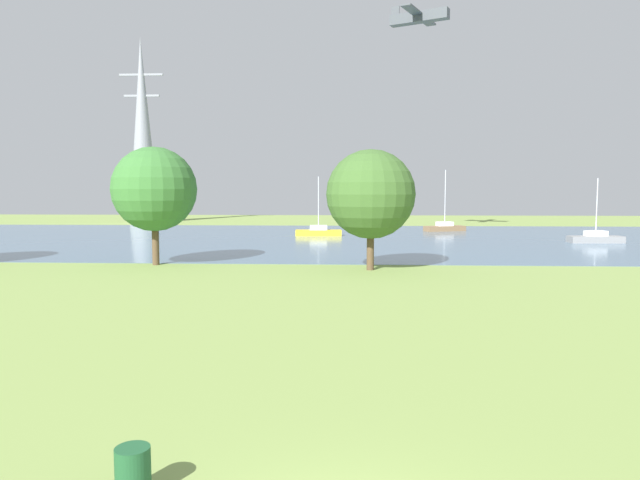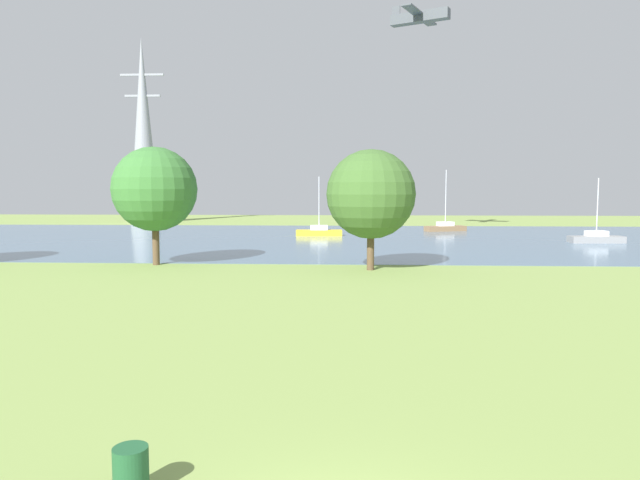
{
  "view_description": "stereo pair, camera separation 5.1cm",
  "coord_description": "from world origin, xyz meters",
  "px_view_note": "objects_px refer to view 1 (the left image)",
  "views": [
    {
      "loc": [
        0.02,
        -7.14,
        4.87
      ],
      "look_at": [
        -1.44,
        21.22,
        2.37
      ],
      "focal_mm": 32.45,
      "sensor_mm": 36.0,
      "label": 1
    },
    {
      "loc": [
        0.07,
        -7.14,
        4.87
      ],
      "look_at": [
        -1.44,
        21.22,
        2.37
      ],
      "focal_mm": 32.45,
      "sensor_mm": 36.0,
      "label": 2
    }
  ],
  "objects_px": {
    "litter_bin": "(133,472)",
    "light_aircraft": "(419,17)",
    "sailboat_brown": "(445,227)",
    "sailboat_gray": "(595,238)",
    "tree_east_far": "(154,189)",
    "tree_west_far": "(371,194)",
    "sailboat_yellow": "(318,232)",
    "electricity_pylon": "(143,131)"
  },
  "relations": [
    {
      "from": "sailboat_yellow",
      "to": "electricity_pylon",
      "type": "height_order",
      "value": "electricity_pylon"
    },
    {
      "from": "electricity_pylon",
      "to": "light_aircraft",
      "type": "xyz_separation_m",
      "value": [
        37.63,
        -19.84,
        9.88
      ]
    },
    {
      "from": "tree_west_far",
      "to": "light_aircraft",
      "type": "xyz_separation_m",
      "value": [
        6.05,
        29.39,
        18.73
      ]
    },
    {
      "from": "sailboat_gray",
      "to": "electricity_pylon",
      "type": "xyz_separation_m",
      "value": [
        -52.73,
        30.38,
        12.97
      ]
    },
    {
      "from": "sailboat_yellow",
      "to": "tree_east_far",
      "type": "relative_size",
      "value": 0.82
    },
    {
      "from": "litter_bin",
      "to": "sailboat_brown",
      "type": "distance_m",
      "value": 60.92
    },
    {
      "from": "sailboat_gray",
      "to": "litter_bin",
      "type": "bearing_deg",
      "value": -119.83
    },
    {
      "from": "sailboat_brown",
      "to": "sailboat_gray",
      "type": "bearing_deg",
      "value": -51.25
    },
    {
      "from": "sailboat_gray",
      "to": "tree_east_far",
      "type": "relative_size",
      "value": 0.77
    },
    {
      "from": "sailboat_gray",
      "to": "sailboat_brown",
      "type": "distance_m",
      "value": 18.13
    },
    {
      "from": "sailboat_brown",
      "to": "electricity_pylon",
      "type": "bearing_deg",
      "value": 158.57
    },
    {
      "from": "sailboat_brown",
      "to": "tree_west_far",
      "type": "height_order",
      "value": "tree_west_far"
    },
    {
      "from": "sailboat_yellow",
      "to": "tree_west_far",
      "type": "relative_size",
      "value": 0.85
    },
    {
      "from": "sailboat_brown",
      "to": "sailboat_yellow",
      "type": "height_order",
      "value": "sailboat_brown"
    },
    {
      "from": "sailboat_yellow",
      "to": "light_aircraft",
      "type": "height_order",
      "value": "light_aircraft"
    },
    {
      "from": "litter_bin",
      "to": "sailboat_gray",
      "type": "xyz_separation_m",
      "value": [
        25.82,
        45.03,
        0.05
      ]
    },
    {
      "from": "sailboat_yellow",
      "to": "light_aircraft",
      "type": "relative_size",
      "value": 0.77
    },
    {
      "from": "electricity_pylon",
      "to": "light_aircraft",
      "type": "distance_m",
      "value": 43.67
    },
    {
      "from": "tree_east_far",
      "to": "electricity_pylon",
      "type": "bearing_deg",
      "value": 110.53
    },
    {
      "from": "sailboat_brown",
      "to": "tree_west_far",
      "type": "xyz_separation_m",
      "value": [
        -9.8,
        -32.98,
        4.1
      ]
    },
    {
      "from": "tree_east_far",
      "to": "light_aircraft",
      "type": "distance_m",
      "value": 38.74
    },
    {
      "from": "sailboat_yellow",
      "to": "tree_east_far",
      "type": "xyz_separation_m",
      "value": [
        -9.24,
        -23.89,
        4.42
      ]
    },
    {
      "from": "tree_west_far",
      "to": "electricity_pylon",
      "type": "bearing_deg",
      "value": 122.68
    },
    {
      "from": "tree_east_far",
      "to": "tree_west_far",
      "type": "height_order",
      "value": "tree_east_far"
    },
    {
      "from": "litter_bin",
      "to": "sailboat_yellow",
      "type": "xyz_separation_m",
      "value": [
        0.15,
        51.73,
        0.05
      ]
    },
    {
      "from": "litter_bin",
      "to": "light_aircraft",
      "type": "xyz_separation_m",
      "value": [
        10.72,
        55.57,
        22.89
      ]
    },
    {
      "from": "litter_bin",
      "to": "light_aircraft",
      "type": "relative_size",
      "value": 0.1
    },
    {
      "from": "tree_east_far",
      "to": "electricity_pylon",
      "type": "relative_size",
      "value": 0.28
    },
    {
      "from": "sailboat_yellow",
      "to": "light_aircraft",
      "type": "distance_m",
      "value": 25.46
    },
    {
      "from": "sailboat_gray",
      "to": "light_aircraft",
      "type": "bearing_deg",
      "value": 145.08
    },
    {
      "from": "litter_bin",
      "to": "sailboat_yellow",
      "type": "distance_m",
      "value": 51.73
    },
    {
      "from": "sailboat_gray",
      "to": "sailboat_brown",
      "type": "xyz_separation_m",
      "value": [
        -11.35,
        14.14,
        0.01
      ]
    },
    {
      "from": "sailboat_gray",
      "to": "tree_west_far",
      "type": "xyz_separation_m",
      "value": [
        -21.15,
        -18.84,
        4.12
      ]
    },
    {
      "from": "litter_bin",
      "to": "sailboat_gray",
      "type": "height_order",
      "value": "sailboat_gray"
    },
    {
      "from": "litter_bin",
      "to": "sailboat_brown",
      "type": "bearing_deg",
      "value": 76.25
    },
    {
      "from": "litter_bin",
      "to": "sailboat_yellow",
      "type": "bearing_deg",
      "value": 89.83
    },
    {
      "from": "tree_west_far",
      "to": "electricity_pylon",
      "type": "xyz_separation_m",
      "value": [
        -31.58,
        49.23,
        8.85
      ]
    },
    {
      "from": "sailboat_yellow",
      "to": "tree_west_far",
      "type": "distance_m",
      "value": 26.27
    },
    {
      "from": "tree_east_far",
      "to": "electricity_pylon",
      "type": "distance_m",
      "value": 51.51
    },
    {
      "from": "tree_east_far",
      "to": "tree_west_far",
      "type": "bearing_deg",
      "value": -6.86
    },
    {
      "from": "sailboat_yellow",
      "to": "electricity_pylon",
      "type": "distance_m",
      "value": 38.22
    },
    {
      "from": "sailboat_yellow",
      "to": "tree_west_far",
      "type": "height_order",
      "value": "tree_west_far"
    }
  ]
}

